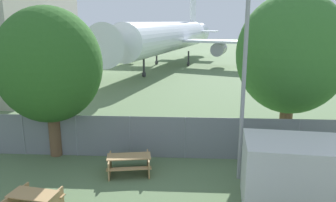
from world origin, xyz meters
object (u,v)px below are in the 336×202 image
Objects in this scene: portable_cabin at (318,176)px; tree_near_hangar at (291,54)px; tree_left_of_cabin at (49,65)px; airplane at (170,37)px; picnic_bench_open_grass at (129,162)px; picnic_bench_near_cabin at (33,202)px.

portable_cabin is 0.67× the size of tree_near_hangar.
portable_cabin is 11.72m from tree_left_of_cabin.
airplane is 34.53m from picnic_bench_open_grass.
picnic_bench_open_grass is (-6.78, 2.29, -0.70)m from portable_cabin.
picnic_bench_near_cabin is (-2.49, -37.57, -3.64)m from airplane.
airplane is 32.87m from tree_left_of_cabin.
tree_left_of_cabin is (-11.15, -1.83, -0.39)m from tree_near_hangar.
tree_left_of_cabin is at bearing 7.86° from airplane.
airplane is 7.62× the size of portable_cabin.
picnic_bench_open_grass is 5.63m from tree_left_of_cabin.
portable_cabin is at bearing -95.68° from tree_near_hangar.
tree_left_of_cabin is (-3.69, -32.66, 0.18)m from airplane.
tree_near_hangar reaches higher than tree_left_of_cabin.
picnic_bench_near_cabin is 12.73m from tree_near_hangar.
airplane reaches higher than tree_near_hangar.
portable_cabin is at bearing 5.71° from picnic_bench_near_cabin.
picnic_bench_open_grass is (2.59, 3.23, 0.01)m from picnic_bench_near_cabin.
picnic_bench_near_cabin and picnic_bench_open_grass have the same top height.
picnic_bench_near_cabin is at bearing 10.52° from airplane.
picnic_bench_near_cabin is at bearing -145.91° from tree_near_hangar.
tree_left_of_cabin reaches higher than picnic_bench_near_cabin.
airplane is at bearing 83.55° from tree_left_of_cabin.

